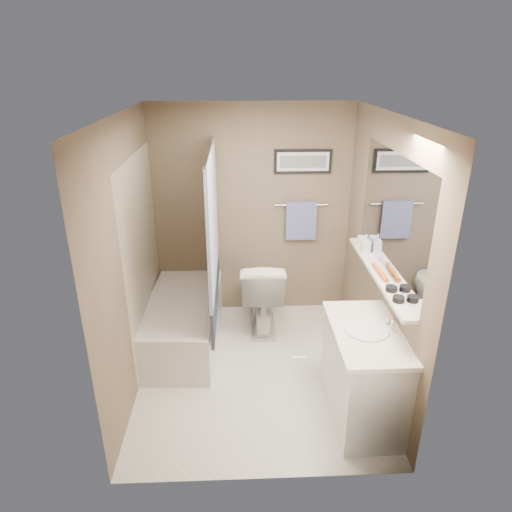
{
  "coord_description": "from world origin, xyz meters",
  "views": [
    {
      "loc": [
        -0.16,
        -3.63,
        2.78
      ],
      "look_at": [
        0.0,
        0.15,
        1.15
      ],
      "focal_mm": 32.0,
      "sensor_mm": 36.0,
      "label": 1
    }
  ],
  "objects_px": {
    "hair_brush_front": "(382,275)",
    "hair_brush_back": "(378,269)",
    "candle_bowl_far": "(391,289)",
    "glass_jar": "(361,241)",
    "candle_bowl_near": "(399,299)",
    "toilet": "(262,292)",
    "vanity": "(364,376)",
    "bathtub": "(183,322)",
    "soap_bottle": "(365,243)"
  },
  "relations": [
    {
      "from": "hair_brush_front",
      "to": "hair_brush_back",
      "type": "relative_size",
      "value": 1.0
    },
    {
      "from": "candle_bowl_far",
      "to": "glass_jar",
      "type": "bearing_deg",
      "value": 90.0
    },
    {
      "from": "candle_bowl_near",
      "to": "glass_jar",
      "type": "xyz_separation_m",
      "value": [
        0.0,
        1.11,
        0.03
      ]
    },
    {
      "from": "toilet",
      "to": "candle_bowl_near",
      "type": "height_order",
      "value": "candle_bowl_near"
    },
    {
      "from": "vanity",
      "to": "glass_jar",
      "type": "distance_m",
      "value": 1.33
    },
    {
      "from": "toilet",
      "to": "candle_bowl_near",
      "type": "bearing_deg",
      "value": 123.43
    },
    {
      "from": "bathtub",
      "to": "candle_bowl_near",
      "type": "height_order",
      "value": "candle_bowl_near"
    },
    {
      "from": "candle_bowl_near",
      "to": "glass_jar",
      "type": "bearing_deg",
      "value": 90.0
    },
    {
      "from": "bathtub",
      "to": "hair_brush_back",
      "type": "relative_size",
      "value": 6.82
    },
    {
      "from": "candle_bowl_far",
      "to": "soap_bottle",
      "type": "relative_size",
      "value": 0.53
    },
    {
      "from": "hair_brush_front",
      "to": "glass_jar",
      "type": "height_order",
      "value": "glass_jar"
    },
    {
      "from": "vanity",
      "to": "bathtub",
      "type": "bearing_deg",
      "value": 142.64
    },
    {
      "from": "toilet",
      "to": "hair_brush_front",
      "type": "distance_m",
      "value": 1.61
    },
    {
      "from": "candle_bowl_far",
      "to": "soap_bottle",
      "type": "bearing_deg",
      "value": 90.0
    },
    {
      "from": "toilet",
      "to": "soap_bottle",
      "type": "bearing_deg",
      "value": 151.82
    },
    {
      "from": "hair_brush_back",
      "to": "hair_brush_front",
      "type": "bearing_deg",
      "value": -90.0
    },
    {
      "from": "bathtub",
      "to": "soap_bottle",
      "type": "height_order",
      "value": "soap_bottle"
    },
    {
      "from": "bathtub",
      "to": "hair_brush_front",
      "type": "height_order",
      "value": "hair_brush_front"
    },
    {
      "from": "toilet",
      "to": "vanity",
      "type": "distance_m",
      "value": 1.65
    },
    {
      "from": "soap_bottle",
      "to": "hair_brush_front",
      "type": "bearing_deg",
      "value": -90.0
    },
    {
      "from": "toilet",
      "to": "hair_brush_front",
      "type": "xyz_separation_m",
      "value": [
        0.94,
        -1.09,
        0.72
      ]
    },
    {
      "from": "toilet",
      "to": "bathtub",
      "type": "bearing_deg",
      "value": 20.84
    },
    {
      "from": "candle_bowl_near",
      "to": "hair_brush_back",
      "type": "xyz_separation_m",
      "value": [
        0.0,
        0.53,
        0.0
      ]
    },
    {
      "from": "vanity",
      "to": "candle_bowl_near",
      "type": "xyz_separation_m",
      "value": [
        0.19,
        -0.04,
        0.73
      ]
    },
    {
      "from": "bathtub",
      "to": "glass_jar",
      "type": "bearing_deg",
      "value": -0.25
    },
    {
      "from": "soap_bottle",
      "to": "toilet",
      "type": "bearing_deg",
      "value": 150.51
    },
    {
      "from": "candle_bowl_near",
      "to": "bathtub",
      "type": "bearing_deg",
      "value": 146.13
    },
    {
      "from": "candle_bowl_near",
      "to": "candle_bowl_far",
      "type": "bearing_deg",
      "value": 90.0
    },
    {
      "from": "bathtub",
      "to": "vanity",
      "type": "bearing_deg",
      "value": -33.29
    },
    {
      "from": "toilet",
      "to": "hair_brush_back",
      "type": "xyz_separation_m",
      "value": [
        0.94,
        -0.97,
        0.72
      ]
    },
    {
      "from": "candle_bowl_far",
      "to": "hair_brush_back",
      "type": "height_order",
      "value": "hair_brush_back"
    },
    {
      "from": "vanity",
      "to": "glass_jar",
      "type": "bearing_deg",
      "value": 78.81
    },
    {
      "from": "bathtub",
      "to": "glass_jar",
      "type": "relative_size",
      "value": 15.0
    },
    {
      "from": "candle_bowl_far",
      "to": "vanity",
      "type": "bearing_deg",
      "value": -144.23
    },
    {
      "from": "hair_brush_back",
      "to": "soap_bottle",
      "type": "relative_size",
      "value": 1.29
    },
    {
      "from": "hair_brush_front",
      "to": "soap_bottle",
      "type": "distance_m",
      "value": 0.56
    },
    {
      "from": "candle_bowl_near",
      "to": "hair_brush_back",
      "type": "height_order",
      "value": "hair_brush_back"
    },
    {
      "from": "bathtub",
      "to": "glass_jar",
      "type": "height_order",
      "value": "glass_jar"
    },
    {
      "from": "vanity",
      "to": "hair_brush_front",
      "type": "xyz_separation_m",
      "value": [
        0.19,
        0.38,
        0.74
      ]
    },
    {
      "from": "vanity",
      "to": "hair_brush_back",
      "type": "distance_m",
      "value": 0.9
    },
    {
      "from": "bathtub",
      "to": "soap_bottle",
      "type": "distance_m",
      "value": 2.04
    },
    {
      "from": "candle_bowl_far",
      "to": "hair_brush_front",
      "type": "distance_m",
      "value": 0.24
    },
    {
      "from": "hair_brush_back",
      "to": "soap_bottle",
      "type": "xyz_separation_m",
      "value": [
        0.0,
        0.44,
        0.06
      ]
    },
    {
      "from": "glass_jar",
      "to": "bathtub",
      "type": "bearing_deg",
      "value": 177.05
    },
    {
      "from": "candle_bowl_near",
      "to": "hair_brush_front",
      "type": "height_order",
      "value": "hair_brush_front"
    },
    {
      "from": "hair_brush_back",
      "to": "bathtub",
      "type": "bearing_deg",
      "value": 159.38
    },
    {
      "from": "candle_bowl_far",
      "to": "soap_bottle",
      "type": "distance_m",
      "value": 0.8
    },
    {
      "from": "candle_bowl_far",
      "to": "glass_jar",
      "type": "height_order",
      "value": "glass_jar"
    },
    {
      "from": "vanity",
      "to": "hair_brush_back",
      "type": "relative_size",
      "value": 4.09
    },
    {
      "from": "glass_jar",
      "to": "candle_bowl_near",
      "type": "bearing_deg",
      "value": -90.0
    }
  ]
}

